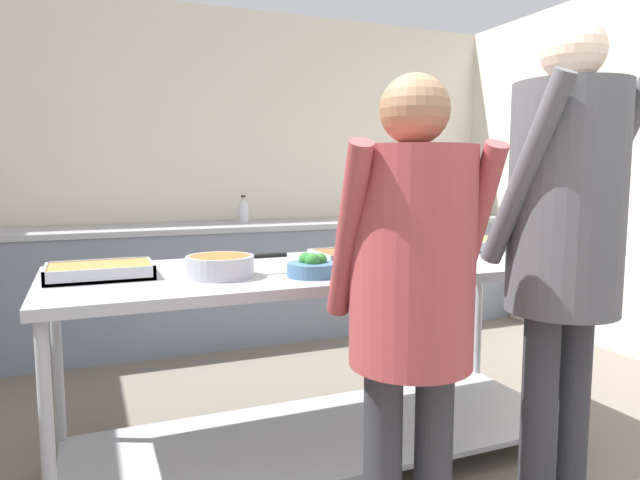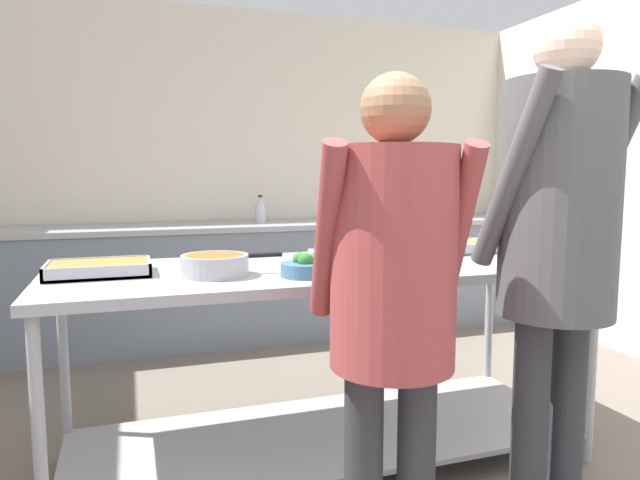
% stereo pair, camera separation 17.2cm
% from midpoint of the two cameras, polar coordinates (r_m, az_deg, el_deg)
% --- Properties ---
extents(wall_rear, '(5.04, 0.06, 2.65)m').
position_cam_midpoint_polar(wall_rear, '(4.88, -10.34, 6.73)').
color(wall_rear, beige).
rests_on(wall_rear, ground_plane).
extents(wall_right, '(0.06, 3.86, 2.65)m').
position_cam_midpoint_polar(wall_right, '(4.56, 28.24, 6.07)').
color(wall_right, beige).
rests_on(wall_right, ground_plane).
extents(back_counter, '(4.88, 0.65, 0.92)m').
position_cam_midpoint_polar(back_counter, '(4.60, -9.16, -4.07)').
color(back_counter, slate).
rests_on(back_counter, ground_plane).
extents(serving_counter, '(2.36, 0.87, 0.91)m').
position_cam_midpoint_polar(serving_counter, '(2.59, -1.08, -8.95)').
color(serving_counter, '#9EA0A8').
rests_on(serving_counter, ground_plane).
extents(serving_tray_vegetables, '(0.39, 0.27, 0.05)m').
position_cam_midpoint_polar(serving_tray_vegetables, '(2.40, -23.09, -2.92)').
color(serving_tray_vegetables, '#9EA0A8').
rests_on(serving_tray_vegetables, serving_counter).
extents(sauce_pan, '(0.41, 0.27, 0.08)m').
position_cam_midpoint_polar(sauce_pan, '(2.27, -12.08, -2.51)').
color(sauce_pan, '#9EA0A8').
rests_on(sauce_pan, serving_counter).
extents(broccoli_bowl, '(0.20, 0.20, 0.10)m').
position_cam_midpoint_polar(broccoli_bowl, '(2.24, -3.00, -2.79)').
color(broccoli_bowl, '#3D668C').
rests_on(broccoli_bowl, serving_counter).
extents(serving_tray_greens, '(0.38, 0.28, 0.05)m').
position_cam_midpoint_polar(serving_tray_greens, '(2.60, 1.80, -1.70)').
color(serving_tray_greens, '#9EA0A8').
rests_on(serving_tray_greens, serving_counter).
extents(plate_stack, '(0.26, 0.26, 0.05)m').
position_cam_midpoint_polar(plate_stack, '(2.87, 7.22, -0.98)').
color(plate_stack, white).
rests_on(plate_stack, serving_counter).
extents(serving_tray_roast, '(0.47, 0.27, 0.05)m').
position_cam_midpoint_polar(serving_tray_roast, '(3.11, 13.44, -0.49)').
color(serving_tray_roast, '#9EA0A8').
rests_on(serving_tray_roast, serving_counter).
extents(guest_serving_left, '(0.50, 0.38, 1.82)m').
position_cam_midpoint_polar(guest_serving_left, '(2.07, 21.11, 1.14)').
color(guest_serving_left, '#2D2D33').
rests_on(guest_serving_left, ground_plane).
extents(guest_serving_right, '(0.51, 0.38, 1.60)m').
position_cam_midpoint_polar(guest_serving_right, '(1.74, 6.35, -4.27)').
color(guest_serving_right, '#2D2D33').
rests_on(guest_serving_right, ground_plane).
extents(water_bottle, '(0.08, 0.08, 0.22)m').
position_cam_midpoint_polar(water_bottle, '(4.60, -8.74, 2.95)').
color(water_bottle, silver).
rests_on(water_bottle, back_counter).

